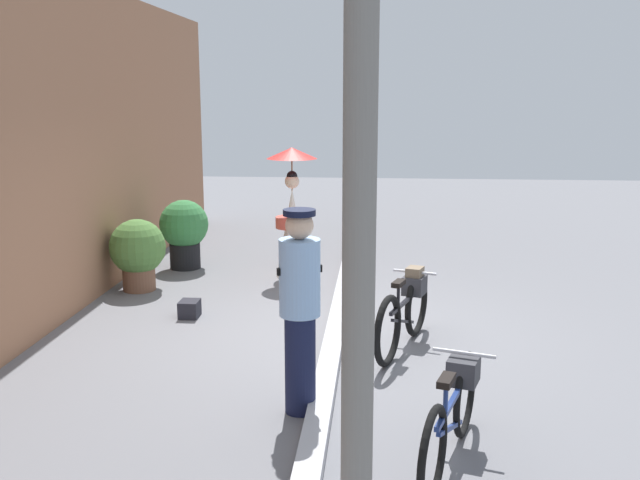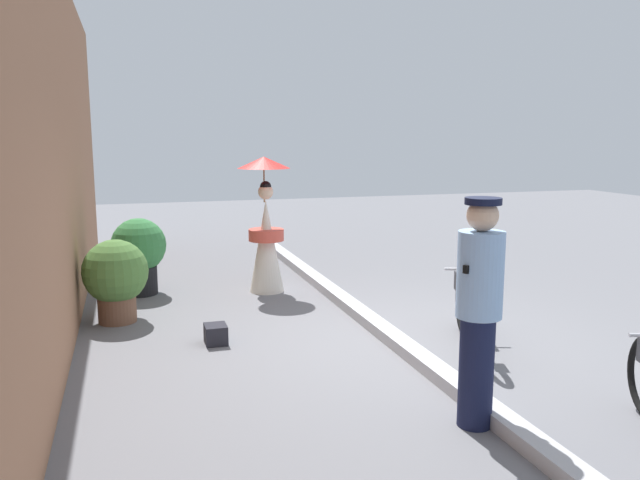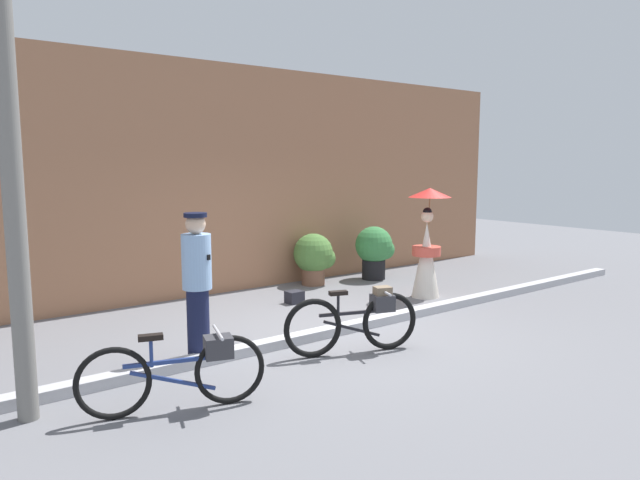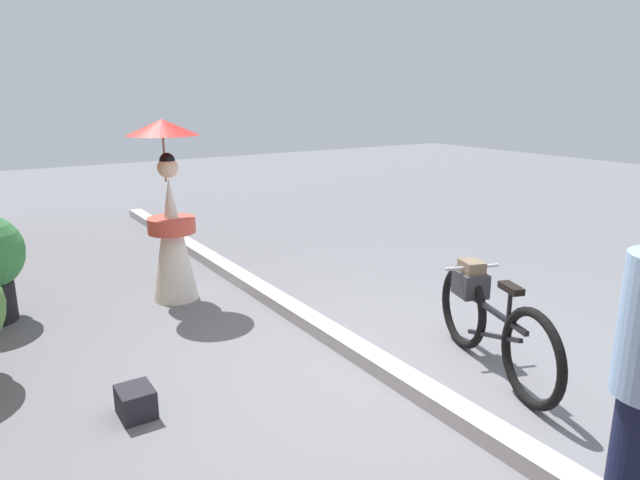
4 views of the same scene
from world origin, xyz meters
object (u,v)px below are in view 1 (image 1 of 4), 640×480
object	(u,v)px
bicycle_near_officer	(453,411)
person_officer	(300,306)
backpack_on_pavement	(190,308)
potted_plant_by_door	(185,229)
bicycle_far_side	(405,309)
potted_plant_small	(139,251)
person_with_parasol	(292,215)
utility_pole	(360,143)

from	to	relation	value
bicycle_near_officer	person_officer	distance (m)	1.50
bicycle_near_officer	backpack_on_pavement	distance (m)	4.28
potted_plant_by_door	bicycle_far_side	bearing A→B (deg)	-135.25
potted_plant_by_door	potted_plant_small	size ratio (longest dim) A/B	1.08
bicycle_near_officer	potted_plant_small	size ratio (longest dim) A/B	1.70
potted_plant_by_door	potted_plant_small	distance (m)	1.32
bicycle_far_side	person_officer	distance (m)	1.96
person_with_parasol	backpack_on_pavement	world-z (taller)	person_with_parasol
bicycle_near_officer	potted_plant_by_door	world-z (taller)	potted_plant_by_door
utility_pole	potted_plant_small	bearing A→B (deg)	29.43
backpack_on_pavement	utility_pole	bearing A→B (deg)	-154.05
person_officer	potted_plant_small	world-z (taller)	person_officer
person_with_parasol	potted_plant_small	bearing A→B (deg)	115.04
bicycle_far_side	potted_plant_by_door	world-z (taller)	potted_plant_by_door
person_with_parasol	utility_pole	xyz separation A→B (m)	(-6.49, -1.16, 1.49)
bicycle_near_officer	bicycle_far_side	size ratio (longest dim) A/B	1.01
person_officer	person_with_parasol	size ratio (longest dim) A/B	0.92
person_with_parasol	backpack_on_pavement	size ratio (longest dim) A/B	7.10
bicycle_far_side	person_with_parasol	distance (m)	3.33
potted_plant_by_door	potted_plant_small	bearing A→B (deg)	167.23
person_with_parasol	potted_plant_small	xyz separation A→B (m)	(-0.93, 1.98, -0.37)
person_with_parasol	utility_pole	world-z (taller)	utility_pole
bicycle_near_officer	person_with_parasol	distance (m)	5.63
bicycle_far_side	potted_plant_by_door	size ratio (longest dim) A/B	1.55
person_officer	utility_pole	size ratio (longest dim) A/B	0.36
backpack_on_pavement	bicycle_far_side	bearing A→B (deg)	-108.13
utility_pole	potted_plant_by_door	bearing A→B (deg)	22.58
potted_plant_small	utility_pole	world-z (taller)	utility_pole
potted_plant_small	backpack_on_pavement	size ratio (longest dim) A/B	3.70
bicycle_near_officer	potted_plant_small	xyz separation A→B (m)	(4.38, 3.80, 0.15)
person_officer	person_with_parasol	distance (m)	4.61
bicycle_far_side	potted_plant_small	bearing A→B (deg)	60.66
utility_pole	bicycle_far_side	bearing A→B (deg)	-6.22
potted_plant_by_door	utility_pole	xyz separation A→B (m)	(-6.85, -2.85, 1.80)
person_officer	bicycle_near_officer	bearing A→B (deg)	-121.73
bicycle_near_officer	backpack_on_pavement	xyz separation A→B (m)	(3.22, 2.81, -0.29)
potted_plant_by_door	backpack_on_pavement	size ratio (longest dim) A/B	3.99
person_with_parasol	backpack_on_pavement	distance (m)	2.44
bicycle_near_officer	potted_plant_small	bearing A→B (deg)	40.96
potted_plant_small	bicycle_near_officer	bearing A→B (deg)	-139.04
bicycle_near_officer	utility_pole	distance (m)	2.43
bicycle_near_officer	bicycle_far_side	world-z (taller)	bicycle_far_side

